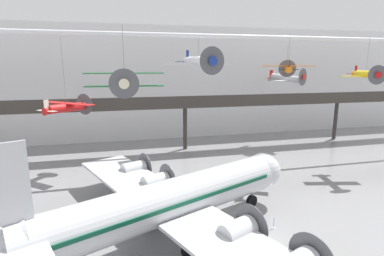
% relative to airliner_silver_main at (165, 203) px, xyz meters
% --- Properties ---
extents(ground_plane, '(260.00, 260.00, 0.00)m').
position_rel_airliner_silver_main_xyz_m(ground_plane, '(7.69, -1.41, -3.54)').
color(ground_plane, gray).
extents(hangar_back_wall, '(140.00, 3.00, 21.72)m').
position_rel_airliner_silver_main_xyz_m(hangar_back_wall, '(7.69, 37.18, 7.32)').
color(hangar_back_wall, white).
rests_on(hangar_back_wall, ground).
extents(mezzanine_walkway, '(110.00, 3.20, 9.51)m').
position_rel_airliner_silver_main_xyz_m(mezzanine_walkway, '(7.69, 26.29, 4.33)').
color(mezzanine_walkway, '#38332D').
rests_on(mezzanine_walkway, ground).
extents(ceiling_truss_beam, '(120.00, 0.60, 0.60)m').
position_rel_airliner_silver_main_xyz_m(ceiling_truss_beam, '(7.69, 19.21, 14.81)').
color(ceiling_truss_beam, silver).
extents(airliner_silver_main, '(26.66, 31.30, 10.18)m').
position_rel_airliner_silver_main_xyz_m(airliner_silver_main, '(0.00, 0.00, 0.00)').
color(airliner_silver_main, silver).
rests_on(airliner_silver_main, ground).
extents(suspended_plane_orange_highwing, '(6.11, 5.46, 5.25)m').
position_rel_airliner_silver_main_xyz_m(suspended_plane_orange_highwing, '(17.79, 12.40, 10.38)').
color(suspended_plane_orange_highwing, orange).
extents(suspended_plane_silver_racer, '(7.95, 7.17, 7.16)m').
position_rel_airliner_silver_main_xyz_m(suspended_plane_silver_racer, '(26.33, 26.94, 8.51)').
color(suspended_plane_silver_racer, silver).
extents(suspended_plane_red_highwing, '(7.19, 6.91, 10.35)m').
position_rel_airliner_silver_main_xyz_m(suspended_plane_red_highwing, '(-9.92, 19.64, 5.41)').
color(suspended_plane_red_highwing, red).
extents(suspended_plane_white_twin, '(9.89, 8.19, 4.88)m').
position_rel_airliner_silver_main_xyz_m(suspended_plane_white_twin, '(7.52, 17.75, 11.31)').
color(suspended_plane_white_twin, silver).
extents(suspended_plane_green_biplane, '(7.32, 5.96, 6.54)m').
position_rel_airliner_silver_main_xyz_m(suspended_plane_green_biplane, '(-2.56, 7.19, 9.36)').
color(suspended_plane_green_biplane, '#1E6B33').
extents(suspended_plane_yellow_lowwing, '(6.92, 5.73, 6.09)m').
position_rel_airliner_silver_main_xyz_m(suspended_plane_yellow_lowwing, '(29.21, 11.92, 9.63)').
color(suspended_plane_yellow_lowwing, yellow).
extents(stanchion_barrier, '(0.36, 0.36, 1.08)m').
position_rel_airliner_silver_main_xyz_m(stanchion_barrier, '(9.78, -0.11, -3.21)').
color(stanchion_barrier, '#B2B5BA').
rests_on(stanchion_barrier, ground).
extents(info_sign_pedestal, '(0.23, 0.77, 1.24)m').
position_rel_airliner_silver_main_xyz_m(info_sign_pedestal, '(10.03, -3.08, -3.08)').
color(info_sign_pedestal, '#4C4C51').
rests_on(info_sign_pedestal, ground).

